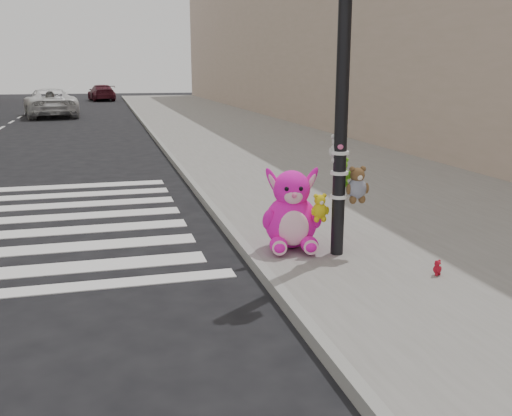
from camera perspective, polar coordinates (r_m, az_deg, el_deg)
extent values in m
plane|color=black|center=(5.25, -11.56, -14.16)|extent=(120.00, 120.00, 0.00)
cube|color=slate|center=(15.72, 4.60, 4.96)|extent=(7.00, 80.00, 0.14)
cube|color=gray|center=(14.94, -8.02, 4.42)|extent=(0.12, 80.00, 0.15)
cube|color=tan|center=(26.99, 9.05, 18.93)|extent=(5.00, 60.00, 10.00)
cylinder|color=black|center=(7.03, 8.61, 11.15)|extent=(0.16, 0.16, 4.00)
cylinder|color=white|center=(7.19, 8.26, 1.16)|extent=(0.22, 0.22, 0.04)
cylinder|color=white|center=(7.14, 8.34, 3.51)|extent=(0.22, 0.22, 0.04)
cylinder|color=white|center=(7.10, 8.41, 5.50)|extent=(0.22, 0.22, 0.04)
ellipsoid|color=#FF15BE|center=(7.24, 2.26, -3.96)|extent=(0.29, 0.41, 0.20)
ellipsoid|color=#FF15BE|center=(7.29, 5.36, -3.88)|extent=(0.29, 0.41, 0.20)
ellipsoid|color=#FF15BE|center=(7.48, 3.53, -1.38)|extent=(0.80, 0.72, 0.70)
ellipsoid|color=#F9BFD1|center=(7.26, 3.77, -2.04)|extent=(0.41, 0.21, 0.46)
sphere|color=#FF15BE|center=(7.38, 3.58, 1.92)|extent=(0.57, 0.57, 0.48)
ellipsoid|color=#FF15BE|center=(7.36, 1.87, 2.43)|extent=(0.35, 0.16, 0.48)
ellipsoid|color=#FF15BE|center=(7.42, 5.25, 2.47)|extent=(0.35, 0.16, 0.48)
imported|color=silver|center=(32.74, -19.92, 9.88)|extent=(3.27, 5.67, 1.49)
imported|color=#4F1622|center=(49.02, -15.20, 11.07)|extent=(2.40, 4.63, 1.28)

